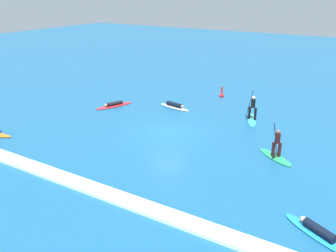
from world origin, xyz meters
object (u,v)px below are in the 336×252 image
surfer_on_teal_board (252,114)px  surfer_on_white_board (175,106)px  surfer_on_green_board (276,152)px  marker_buoy (222,95)px  surfer_on_blue_board (318,232)px  surfer_on_red_board (114,105)px

surfer_on_teal_board → surfer_on_white_board: bearing=72.4°
surfer_on_green_board → marker_buoy: bearing=162.6°
surfer_on_white_board → surfer_on_green_board: bearing=-16.8°
surfer_on_white_board → surfer_on_teal_board: (6.30, 0.46, 0.34)m
surfer_on_green_board → surfer_on_blue_board: bearing=-25.8°
surfer_on_blue_board → surfer_on_white_board: bearing=-11.5°
surfer_on_red_board → surfer_on_white_board: bearing=137.4°
surfer_on_blue_board → surfer_on_teal_board: surfer_on_teal_board is taller
surfer_on_teal_board → marker_buoy: (-4.42, 4.46, -0.33)m
surfer_on_white_board → surfer_on_blue_board: size_ratio=0.95×
surfer_on_red_board → surfer_on_teal_board: 11.05m
surfer_on_red_board → surfer_on_teal_board: (10.70, 2.71, 0.39)m
surfer_on_green_board → marker_buoy: (-7.83, 9.91, -0.22)m
surfer_on_teal_board → surfer_on_red_board: bearing=82.4°
surfer_on_green_board → surfer_on_red_board: 14.38m
surfer_on_teal_board → marker_buoy: size_ratio=3.14×
surfer_on_green_board → surfer_on_white_board: bearing=-172.9°
surfer_on_white_board → surfer_on_blue_board: (13.23, -11.11, -0.02)m
surfer_on_blue_board → surfer_on_red_board: surfer_on_blue_board is taller
marker_buoy → surfer_on_red_board: bearing=-131.2°
surfer_on_green_board → surfer_on_red_board: size_ratio=0.76×
surfer_on_white_board → surfer_on_red_board: size_ratio=0.91×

